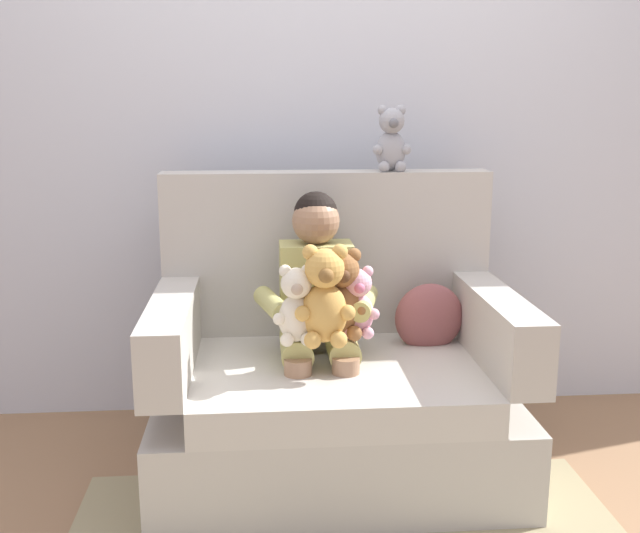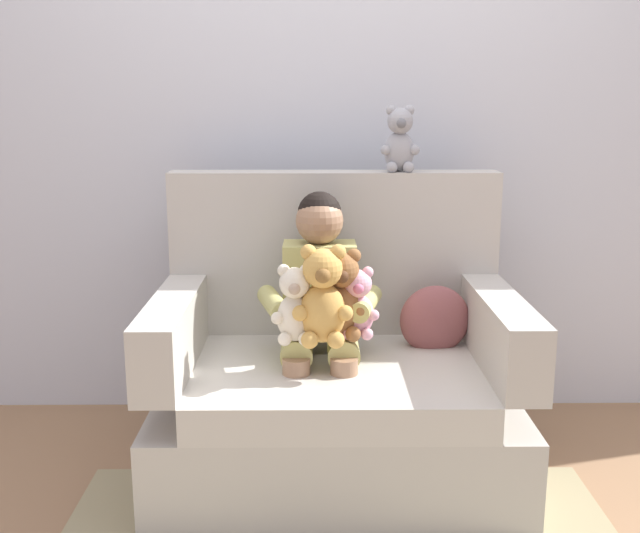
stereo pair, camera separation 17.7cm
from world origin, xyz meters
name	(u,v)px [view 1 (the left image)]	position (x,y,z in m)	size (l,w,h in m)	color
ground_plane	(335,472)	(0.00, 0.00, 0.00)	(8.00, 8.00, 0.00)	#936D4C
back_wall	(320,106)	(0.00, 0.68, 1.30)	(6.00, 0.10, 2.60)	silver
armchair	(334,381)	(0.00, 0.05, 0.33)	(1.26, 0.86, 1.06)	#BCB7AD
seated_child	(317,298)	(-0.06, 0.06, 0.64)	(0.45, 0.39, 0.82)	tan
plush_brown	(341,296)	(0.01, -0.07, 0.68)	(0.18, 0.15, 0.31)	brown
plush_honey	(324,298)	(-0.05, -0.14, 0.70)	(0.20, 0.16, 0.33)	gold
plush_cream	(296,307)	(-0.14, -0.12, 0.66)	(0.16, 0.13, 0.26)	silver
plush_pink	(358,304)	(0.07, -0.07, 0.66)	(0.15, 0.12, 0.24)	#EAA8BC
plush_grey_on_backrest	(391,141)	(0.25, 0.35, 1.18)	(0.15, 0.12, 0.25)	#9E9EA3
throw_pillow	(429,317)	(0.37, 0.16, 0.53)	(0.26, 0.12, 0.26)	#8C4C4C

